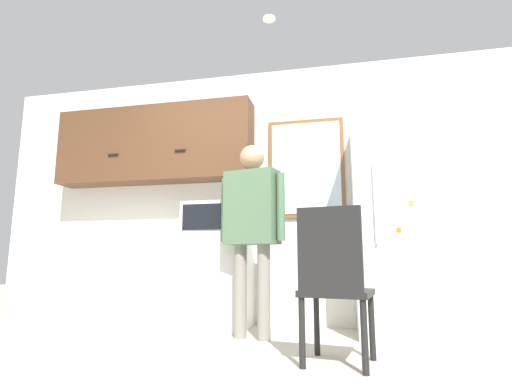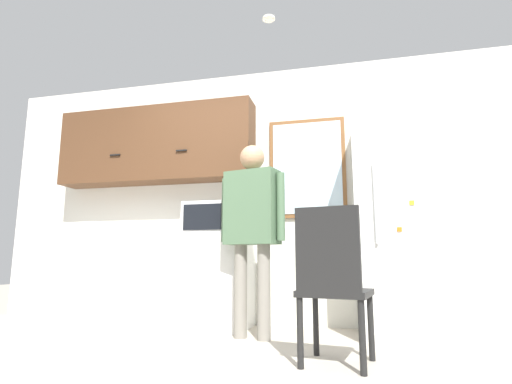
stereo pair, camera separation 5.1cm
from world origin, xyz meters
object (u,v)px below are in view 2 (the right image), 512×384
(refrigerator, at_px, (398,224))
(chair, at_px, (332,279))
(microwave, at_px, (214,219))
(person, at_px, (252,217))

(refrigerator, bearing_deg, chair, -115.44)
(microwave, height_order, refrigerator, refrigerator)
(person, xyz_separation_m, refrigerator, (1.24, 0.38, -0.05))
(microwave, xyz_separation_m, chair, (1.18, -1.11, -0.51))
(microwave, distance_m, chair, 1.70)
(microwave, distance_m, person, 0.60)
(refrigerator, bearing_deg, microwave, -179.64)
(microwave, bearing_deg, person, -37.74)
(person, bearing_deg, chair, -32.99)
(person, xyz_separation_m, chair, (0.70, -0.75, -0.48))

